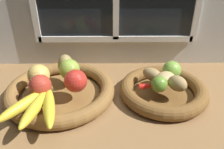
{
  "coord_description": "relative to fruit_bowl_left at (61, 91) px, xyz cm",
  "views": [
    {
      "loc": [
        -2.4,
        -63.58,
        48.01
      ],
      "look_at": [
        -1.78,
        3.51,
        8.79
      ],
      "focal_mm": 37.24,
      "sensor_mm": 36.0,
      "label": 1
    }
  ],
  "objects": [
    {
      "name": "potato_oblong",
      "position": [
        32.1,
        2.93,
        4.78
      ],
      "size": [
        8.57,
        8.55,
        4.41
      ],
      "primitive_type": "ellipsoid",
      "rotation": [
        0.0,
        0.0,
        5.5
      ],
      "color": "#A38451",
      "rests_on": "fruit_bowl_right"
    },
    {
      "name": "potato_large",
      "position": [
        35.86,
        0.0,
        4.88
      ],
      "size": [
        9.57,
        8.9,
        4.61
      ],
      "primitive_type": "ellipsoid",
      "rotation": [
        0.0,
        0.0,
        3.72
      ],
      "color": "tan",
      "rests_on": "fruit_bowl_right"
    },
    {
      "name": "lime_far",
      "position": [
        39.02,
        4.06,
        5.86
      ],
      "size": [
        6.56,
        6.56,
        6.56
      ],
      "primitive_type": "sphere",
      "color": "#7AAD3D",
      "rests_on": "fruit_bowl_right"
    },
    {
      "name": "fruit_bowl_right",
      "position": [
        35.86,
        0.0,
        0.01
      ],
      "size": [
        30.54,
        30.54,
        4.79
      ],
      "color": "brown",
      "rests_on": "ground_plane"
    },
    {
      "name": "fruit_bowl_left",
      "position": [
        0.0,
        0.0,
        0.0
      ],
      "size": [
        37.67,
        37.67,
        4.79
      ],
      "color": "brown",
      "rests_on": "ground_plane"
    },
    {
      "name": "apple_red_right",
      "position": [
        6.17,
        -3.03,
        6.32
      ],
      "size": [
        7.49,
        7.49,
        7.49
      ],
      "primitive_type": "sphere",
      "color": "red",
      "rests_on": "fruit_bowl_left"
    },
    {
      "name": "ground_plane",
      "position": [
        19.72,
        -3.51,
        -3.71
      ],
      "size": [
        140.0,
        90.0,
        3.0
      ],
      "primitive_type": "cube",
      "color": "olive"
    },
    {
      "name": "apple_red_front",
      "position": [
        -4.65,
        -5.86,
        6.1
      ],
      "size": [
        7.05,
        7.05,
        7.05
      ],
      "primitive_type": "sphere",
      "color": "#B73828",
      "rests_on": "fruit_bowl_left"
    },
    {
      "name": "chili_pepper",
      "position": [
        33.47,
        -2.1,
        3.57
      ],
      "size": [
        13.48,
        3.56,
        1.98
      ],
      "primitive_type": "cone",
      "rotation": [
        0.0,
        1.57,
        0.12
      ],
      "color": "red",
      "rests_on": "fruit_bowl_right"
    },
    {
      "name": "pear_brown",
      "position": [
        1.26,
        6.92,
        6.58
      ],
      "size": [
        5.79,
        6.39,
        8.01
      ],
      "primitive_type": "ellipsoid",
      "rotation": [
        0.0,
        0.0,
        4.76
      ],
      "color": "olive",
      "rests_on": "fruit_bowl_left"
    },
    {
      "name": "apple_green_back",
      "position": [
        2.99,
        4.43,
        6.2
      ],
      "size": [
        7.24,
        7.24,
        7.24
      ],
      "primitive_type": "sphere",
      "color": "#8CAD3D",
      "rests_on": "fruit_bowl_left"
    },
    {
      "name": "apple_golden_left",
      "position": [
        -6.7,
        0.3,
        6.28
      ],
      "size": [
        7.4,
        7.4,
        7.4
      ],
      "primitive_type": "sphere",
      "color": "#DBB756",
      "rests_on": "fruit_bowl_left"
    },
    {
      "name": "lime_near",
      "position": [
        33.16,
        -4.06,
        5.27
      ],
      "size": [
        5.39,
        5.39,
        5.39
      ],
      "primitive_type": "sphere",
      "color": "olive",
      "rests_on": "fruit_bowl_right"
    },
    {
      "name": "potato_small",
      "position": [
        39.21,
        -3.35,
        5.14
      ],
      "size": [
        8.04,
        8.25,
        5.13
      ],
      "primitive_type": "ellipsoid",
      "rotation": [
        0.0,
        0.0,
        2.28
      ],
      "color": "#A38451",
      "rests_on": "fruit_bowl_right"
    },
    {
      "name": "banana_bunch_front",
      "position": [
        -3.94,
        -13.33,
        4.25
      ],
      "size": [
        17.77,
        20.34,
        3.35
      ],
      "color": "gold",
      "rests_on": "fruit_bowl_left"
    }
  ]
}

